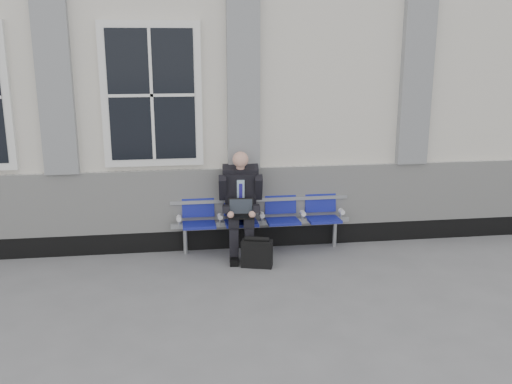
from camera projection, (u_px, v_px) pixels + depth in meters
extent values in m
plane|color=slate|center=(127.00, 295.00, 6.85)|extent=(70.00, 70.00, 0.00)
cube|color=silver|center=(136.00, 94.00, 9.67)|extent=(14.00, 4.00, 4.20)
cube|color=black|center=(134.00, 242.00, 8.22)|extent=(14.00, 0.10, 0.30)
cube|color=silver|center=(132.00, 202.00, 8.05)|extent=(14.00, 0.08, 0.90)
cube|color=gray|center=(55.00, 85.00, 7.50)|extent=(0.45, 0.14, 2.40)
cube|color=gray|center=(243.00, 83.00, 7.84)|extent=(0.45, 0.14, 2.40)
cube|color=gray|center=(416.00, 81.00, 8.18)|extent=(0.45, 0.14, 2.40)
cube|color=white|center=(152.00, 95.00, 7.72)|extent=(1.35, 0.10, 1.95)
cube|color=black|center=(152.00, 95.00, 7.68)|extent=(1.15, 0.02, 1.75)
cube|color=#9EA0A3|center=(261.00, 222.00, 8.23)|extent=(2.60, 0.07, 0.07)
cube|color=#9EA0A3|center=(260.00, 200.00, 8.27)|extent=(2.60, 0.05, 0.05)
cylinder|color=#9EA0A3|center=(185.00, 241.00, 8.14)|extent=(0.06, 0.06, 0.39)
cylinder|color=#9EA0A3|center=(335.00, 234.00, 8.44)|extent=(0.06, 0.06, 0.39)
cube|color=navy|center=(199.00, 225.00, 8.03)|extent=(0.46, 0.42, 0.07)
cube|color=navy|center=(198.00, 203.00, 8.16)|extent=(0.46, 0.10, 0.40)
cube|color=navy|center=(241.00, 223.00, 8.11)|extent=(0.46, 0.42, 0.07)
cube|color=navy|center=(240.00, 202.00, 8.24)|extent=(0.46, 0.10, 0.40)
cube|color=navy|center=(283.00, 221.00, 8.19)|extent=(0.46, 0.42, 0.07)
cube|color=navy|center=(280.00, 200.00, 8.33)|extent=(0.46, 0.10, 0.40)
cube|color=navy|center=(323.00, 219.00, 8.27)|extent=(0.46, 0.42, 0.07)
cube|color=navy|center=(320.00, 198.00, 8.41)|extent=(0.46, 0.10, 0.40)
cylinder|color=white|center=(179.00, 218.00, 7.99)|extent=(0.07, 0.12, 0.07)
cylinder|color=white|center=(220.00, 217.00, 8.07)|extent=(0.07, 0.12, 0.07)
cylinder|color=white|center=(262.00, 215.00, 8.15)|extent=(0.07, 0.12, 0.07)
cylinder|color=white|center=(303.00, 213.00, 8.23)|extent=(0.07, 0.12, 0.07)
cylinder|color=white|center=(342.00, 212.00, 8.31)|extent=(0.07, 0.12, 0.07)
cube|color=black|center=(234.00, 260.00, 7.82)|extent=(0.14, 0.28, 0.09)
cube|color=black|center=(249.00, 260.00, 7.83)|extent=(0.14, 0.28, 0.09)
cube|color=black|center=(234.00, 245.00, 7.83)|extent=(0.14, 0.15, 0.47)
cube|color=black|center=(249.00, 245.00, 7.84)|extent=(0.14, 0.15, 0.47)
cube|color=black|center=(234.00, 219.00, 7.97)|extent=(0.19, 0.48, 0.15)
cube|color=black|center=(248.00, 219.00, 7.99)|extent=(0.19, 0.48, 0.15)
cube|color=black|center=(240.00, 191.00, 8.10)|extent=(0.47, 0.39, 0.66)
cube|color=#B5DBEF|center=(241.00, 192.00, 7.97)|extent=(0.11, 0.11, 0.37)
cube|color=#28219B|center=(241.00, 194.00, 7.96)|extent=(0.05, 0.08, 0.31)
cube|color=black|center=(240.00, 170.00, 7.99)|extent=(0.52, 0.29, 0.15)
cylinder|color=#DFA38B|center=(240.00, 166.00, 7.92)|extent=(0.12, 0.12, 0.10)
sphere|color=#DFA38B|center=(240.00, 159.00, 7.83)|extent=(0.22, 0.22, 0.22)
cube|color=black|center=(223.00, 188.00, 7.96)|extent=(0.13, 0.31, 0.39)
cube|color=black|center=(259.00, 187.00, 7.99)|extent=(0.13, 0.31, 0.39)
cube|color=black|center=(226.00, 209.00, 7.84)|extent=(0.12, 0.33, 0.15)
cube|color=black|center=(256.00, 208.00, 7.86)|extent=(0.12, 0.33, 0.15)
sphere|color=#DFA38B|center=(231.00, 215.00, 7.72)|extent=(0.09, 0.09, 0.09)
sphere|color=#DFA38B|center=(252.00, 214.00, 7.73)|extent=(0.09, 0.09, 0.09)
cube|color=black|center=(241.00, 216.00, 7.82)|extent=(0.37, 0.27, 0.02)
cube|color=black|center=(241.00, 206.00, 7.91)|extent=(0.35, 0.12, 0.22)
cube|color=black|center=(241.00, 206.00, 7.90)|extent=(0.32, 0.10, 0.19)
cube|color=black|center=(257.00, 254.00, 7.67)|extent=(0.45, 0.28, 0.37)
cylinder|color=black|center=(257.00, 239.00, 7.62)|extent=(0.33, 0.15, 0.07)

